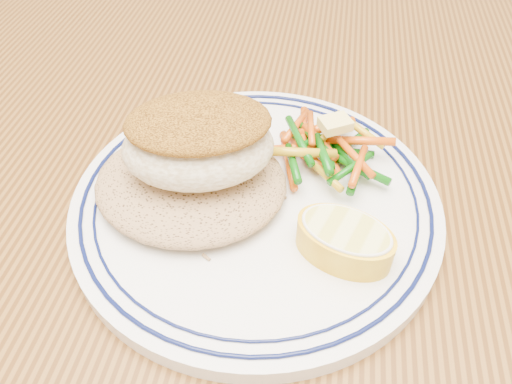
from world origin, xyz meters
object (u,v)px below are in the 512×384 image
object	(u,v)px
vegetable_pile	(324,148)
dining_table	(295,257)
lemon_wedge	(345,240)
plate	(256,201)
fish_fillet	(198,141)
rice_pilaf	(191,179)

from	to	relation	value
vegetable_pile	dining_table	bearing A→B (deg)	-124.30
dining_table	vegetable_pile	size ratio (longest dim) A/B	13.40
dining_table	lemon_wedge	world-z (taller)	lemon_wedge
plate	lemon_wedge	xyz separation A→B (m)	(0.07, -0.05, 0.02)
fish_fillet	vegetable_pile	xyz separation A→B (m)	(0.09, 0.05, -0.04)
rice_pilaf	fish_fillet	bearing A→B (deg)	24.96
dining_table	lemon_wedge	bearing A→B (deg)	-65.16
fish_fillet	dining_table	bearing A→B (deg)	21.64
rice_pilaf	vegetable_pile	size ratio (longest dim) A/B	1.34
fish_fillet	vegetable_pile	distance (m)	0.11
rice_pilaf	vegetable_pile	world-z (taller)	same
rice_pilaf	vegetable_pile	distance (m)	0.11
dining_table	fish_fillet	bearing A→B (deg)	-158.36
vegetable_pile	lemon_wedge	world-z (taller)	vegetable_pile
dining_table	plate	xyz separation A→B (m)	(-0.03, -0.03, 0.11)
rice_pilaf	lemon_wedge	distance (m)	0.13
plate	vegetable_pile	bearing A→B (deg)	46.94
vegetable_pile	lemon_wedge	size ratio (longest dim) A/B	1.37
rice_pilaf	fish_fillet	xyz separation A→B (m)	(0.01, 0.00, 0.04)
fish_fillet	lemon_wedge	bearing A→B (deg)	-22.08
rice_pilaf	fish_fillet	distance (m)	0.04
plate	rice_pilaf	world-z (taller)	rice_pilaf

